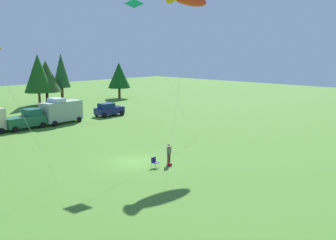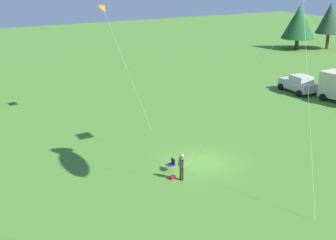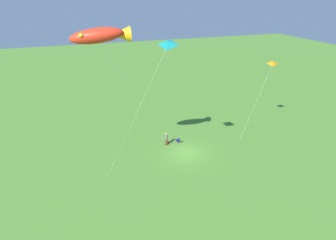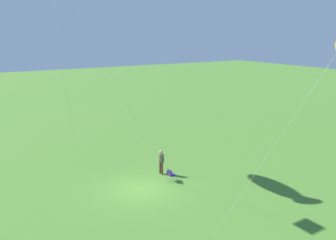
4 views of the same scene
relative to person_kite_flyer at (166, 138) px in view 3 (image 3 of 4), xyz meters
name	(u,v)px [view 3 (image 3 of 4)]	position (x,y,z in m)	size (l,w,h in m)	color
ground_plane	(186,153)	(-1.65, 2.54, -1.02)	(160.00, 160.00, 0.00)	#477A2A
person_kite_flyer	(166,138)	(0.00, 0.00, 0.00)	(0.57, 0.38, 1.74)	brown
folding_chair	(178,140)	(-1.53, 0.13, -0.53)	(0.49, 0.49, 0.82)	navy
backpack_on_grass	(168,142)	(-0.37, -0.46, -0.91)	(0.32, 0.22, 0.22)	red
kite_large_fish	(103,35)	(6.85, 4.37, 13.27)	(9.71, 5.59, 15.14)	red
kite_delta_orange	(273,64)	(-13.69, 0.77, 8.47)	(5.38, 2.30, 9.86)	orange
kite_delta_teal	(167,44)	(2.14, 6.59, 12.67)	(6.40, 3.79, 14.15)	teal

